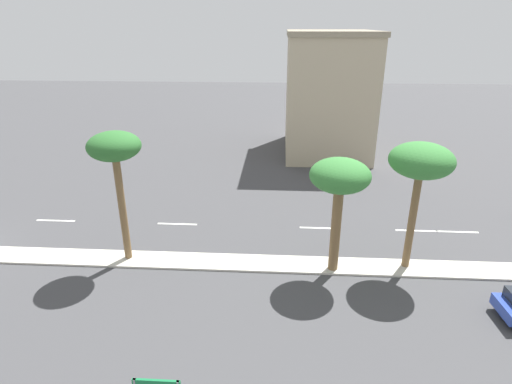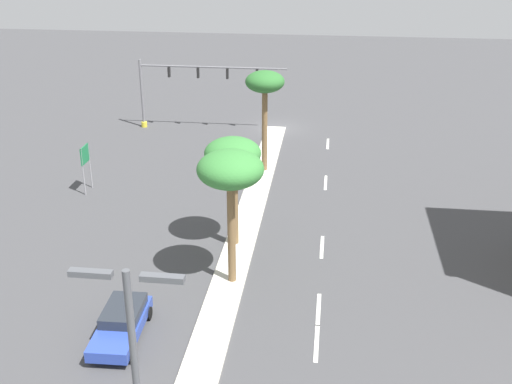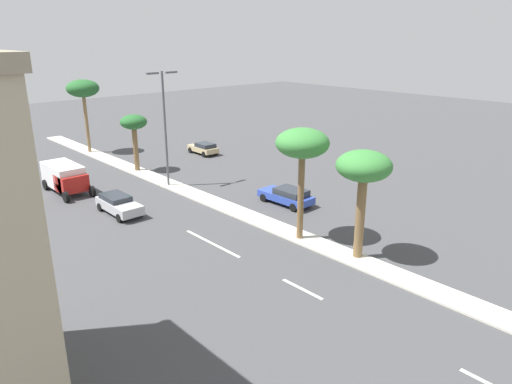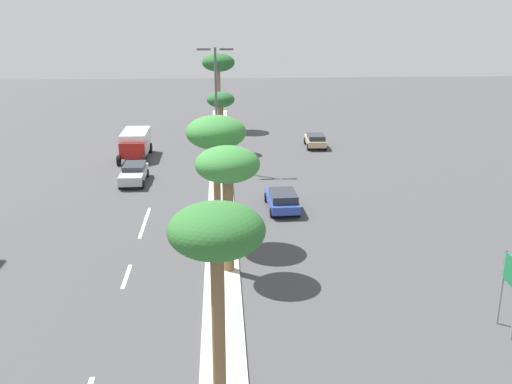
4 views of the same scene
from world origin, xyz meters
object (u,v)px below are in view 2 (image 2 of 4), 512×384
(traffic_signal_gantry, at_px, (180,85))
(sedan_blue_leading, at_px, (122,323))
(palm_tree_left, at_px, (233,157))
(palm_tree_right, at_px, (230,172))
(directional_road_sign, at_px, (85,159))
(palm_tree_trailing, at_px, (265,85))

(traffic_signal_gantry, xyz_separation_m, sedan_blue_leading, (-4.60, 31.45, -3.37))
(palm_tree_left, relative_size, palm_tree_right, 0.90)
(directional_road_sign, xyz_separation_m, palm_tree_trailing, (-12.05, -5.44, 4.29))
(palm_tree_trailing, xyz_separation_m, palm_tree_left, (0.48, 12.08, -1.18))
(traffic_signal_gantry, relative_size, palm_tree_trailing, 1.77)
(palm_tree_right, height_order, sedan_blue_leading, palm_tree_right)
(palm_tree_right, bearing_deg, palm_tree_trailing, -89.69)
(palm_tree_left, bearing_deg, traffic_signal_gantry, -69.10)
(directional_road_sign, relative_size, palm_tree_right, 0.47)
(directional_road_sign, relative_size, palm_tree_left, 0.52)
(palm_tree_trailing, bearing_deg, palm_tree_right, 90.31)
(palm_tree_trailing, distance_m, sedan_blue_leading, 22.84)
(palm_tree_trailing, xyz_separation_m, sedan_blue_leading, (4.24, 21.63, -5.99))
(sedan_blue_leading, bearing_deg, traffic_signal_gantry, -81.67)
(palm_tree_trailing, height_order, palm_tree_left, palm_tree_trailing)
(directional_road_sign, distance_m, palm_tree_trailing, 13.90)
(palm_tree_left, xyz_separation_m, sedan_blue_leading, (3.76, 9.54, -4.81))
(directional_road_sign, height_order, palm_tree_right, palm_tree_right)
(palm_tree_trailing, bearing_deg, sedan_blue_leading, 78.91)
(traffic_signal_gantry, relative_size, palm_tree_right, 1.86)
(palm_tree_trailing, distance_m, palm_tree_right, 16.32)
(palm_tree_left, bearing_deg, palm_tree_right, 97.67)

